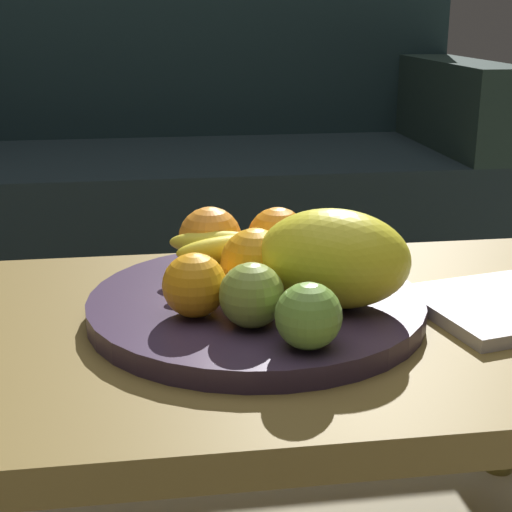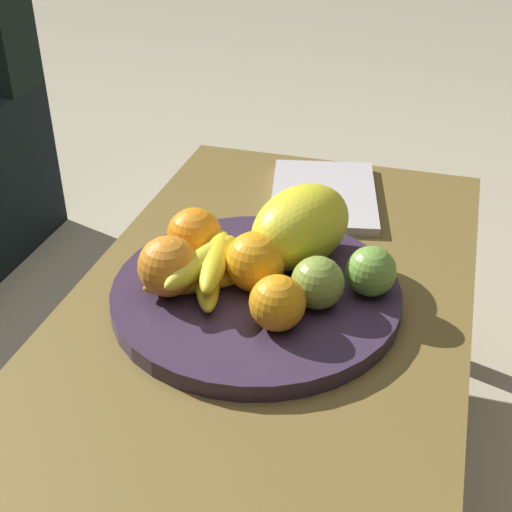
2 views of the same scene
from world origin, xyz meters
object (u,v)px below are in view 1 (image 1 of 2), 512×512
Objects in this scene: melon_large_front at (334,258)px; banana_bunch at (230,256)px; orange_back at (195,285)px; apple_front at (256,295)px; orange_left at (278,237)px; fruit_bowl at (256,306)px; coffee_table at (243,358)px; orange_right at (210,238)px; apple_left at (308,316)px; orange_front at (255,263)px; couch at (155,183)px.

melon_large_front is 0.15m from banana_bunch.
banana_bunch is (0.05, 0.11, -0.01)m from orange_back.
apple_front is 0.43× the size of banana_bunch.
apple_front is (-0.06, -0.19, -0.00)m from orange_left.
fruit_bowl is at bearing -112.74° from orange_left.
orange_back is (-0.08, -0.05, 0.05)m from fruit_bowl.
coffee_table is 12.73× the size of orange_left.
orange_left is 0.09m from orange_right.
banana_bunch is at bearing 65.29° from orange_back.
orange_left is (-0.04, 0.15, -0.02)m from melon_large_front.
orange_back is at bearing 148.63° from apple_front.
coffee_table is at bearing 109.60° from apple_left.
fruit_bowl is 5.02× the size of orange_left.
orange_back reaches higher than coffee_table.
coffee_table is 0.12m from orange_front.
couch reaches higher than orange_front.
apple_front is (-0.10, -0.05, -0.02)m from melon_large_front.
apple_left is 0.22m from banana_bunch.
orange_front reaches higher than apple_front.
melon_large_front is (0.08, -0.04, 0.07)m from fruit_bowl.
orange_left is at bearing 62.95° from coffee_table.
orange_front is 1.00× the size of orange_right.
orange_right is (0.06, -1.07, 0.16)m from couch.
apple_front reaches higher than fruit_bowl.
melon_large_front reaches higher than apple_front.
fruit_bowl is 4.84× the size of orange_right.
melon_large_front is (0.18, -1.22, 0.17)m from couch.
apple_left is at bearing -43.56° from orange_back.
melon_large_front is 0.16m from orange_back.
melon_large_front reaches higher than orange_left.
couch is 4.26× the size of fruit_bowl.
coffee_table is at bearing -86.07° from couch.
orange_right reaches higher than orange_back.
apple_front is (-0.01, -0.09, 0.05)m from fruit_bowl.
melon_large_front is at bearing -44.92° from banana_bunch.
apple_left is at bearing -84.40° from couch.
orange_left is at bearing 67.26° from fruit_bowl.
apple_front is at bearing -106.31° from orange_left.
orange_front reaches higher than orange_back.
orange_back is (-0.03, -0.16, -0.01)m from orange_right.
couch reaches higher than orange_right.
couch is at bearing 92.96° from orange_right.
melon_large_front reaches higher than coffee_table.
fruit_bowl is at bearing -69.80° from banana_bunch.
apple_front is at bearing -31.37° from orange_back.
couch reaches higher than apple_left.
apple_left reaches higher than banana_bunch.
banana_bunch is at bearing -86.09° from couch.
orange_left is 1.11× the size of orange_back.
couch is at bearing 91.11° from orange_back.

